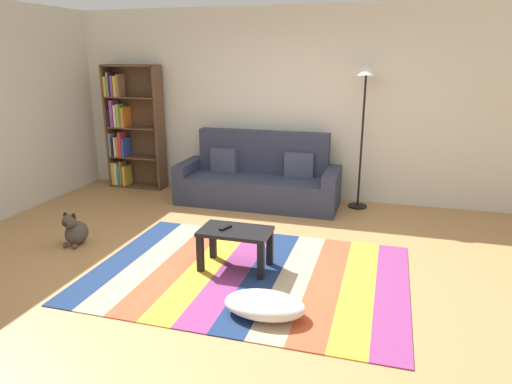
# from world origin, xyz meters

# --- Properties ---
(ground_plane) EXTENTS (14.00, 14.00, 0.00)m
(ground_plane) POSITION_xyz_m (0.00, 0.00, 0.00)
(ground_plane) COLOR #B27F4C
(back_wall) EXTENTS (6.80, 0.10, 2.70)m
(back_wall) POSITION_xyz_m (0.00, 2.55, 1.35)
(back_wall) COLOR silver
(back_wall) RESTS_ON ground_plane
(left_wall) EXTENTS (0.10, 5.50, 2.70)m
(left_wall) POSITION_xyz_m (-3.40, 0.75, 1.35)
(left_wall) COLOR beige
(left_wall) RESTS_ON ground_plane
(rug) EXTENTS (2.99, 2.14, 0.01)m
(rug) POSITION_xyz_m (0.13, -0.19, 0.00)
(rug) COLOR navy
(rug) RESTS_ON ground_plane
(couch) EXTENTS (2.26, 0.80, 1.00)m
(couch) POSITION_xyz_m (-0.39, 2.02, 0.34)
(couch) COLOR #2D3347
(couch) RESTS_ON ground_plane
(bookshelf) EXTENTS (0.90, 0.28, 1.90)m
(bookshelf) POSITION_xyz_m (-2.60, 2.31, 0.93)
(bookshelf) COLOR brown
(bookshelf) RESTS_ON ground_plane
(coffee_table) EXTENTS (0.69, 0.42, 0.40)m
(coffee_table) POSITION_xyz_m (-0.02, -0.10, 0.33)
(coffee_table) COLOR black
(coffee_table) RESTS_ON rug
(pouf) EXTENTS (0.67, 0.41, 0.18)m
(pouf) POSITION_xyz_m (0.49, -0.87, 0.10)
(pouf) COLOR white
(pouf) RESTS_ON rug
(dog) EXTENTS (0.22, 0.35, 0.40)m
(dog) POSITION_xyz_m (-1.93, -0.03, 0.16)
(dog) COLOR #473D33
(dog) RESTS_ON ground_plane
(standing_lamp) EXTENTS (0.32, 0.32, 1.93)m
(standing_lamp) POSITION_xyz_m (1.00, 2.21, 1.61)
(standing_lamp) COLOR black
(standing_lamp) RESTS_ON ground_plane
(tv_remote) EXTENTS (0.09, 0.16, 0.02)m
(tv_remote) POSITION_xyz_m (-0.12, -0.10, 0.42)
(tv_remote) COLOR black
(tv_remote) RESTS_ON coffee_table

